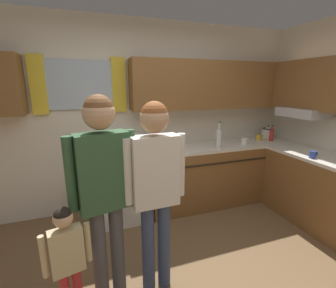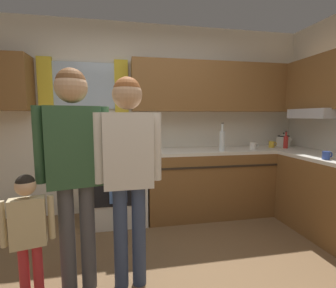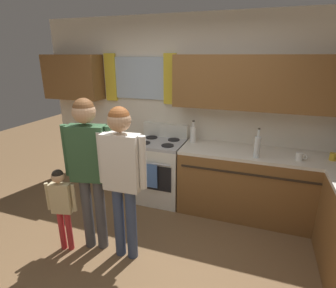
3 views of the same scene
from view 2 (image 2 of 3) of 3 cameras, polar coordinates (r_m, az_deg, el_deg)
The scene contains 13 objects.
back_wall_unit at distance 3.39m, azimuth -4.15°, elevation 8.66°, with size 4.60×0.42×2.60m.
kitchen_counter_run at distance 3.37m, azimuth 21.51°, elevation -9.33°, with size 2.30×1.95×0.90m.
stove_oven at distance 3.21m, azimuth -11.62°, elevation -9.46°, with size 0.69×0.67×1.10m.
bottle_sauce_red at distance 3.76m, azimuth 26.13°, elevation 0.50°, with size 0.06×0.06×0.25m.
bottle_milk_white at distance 3.26m, azimuth -3.79°, elevation 0.81°, with size 0.08×0.08×0.31m.
bottle_tall_clear at distance 3.17m, azimuth 12.71°, elevation 0.88°, with size 0.07×0.07×0.37m.
mug_cobalt_blue at distance 3.00m, azimuth 33.44°, elevation -2.25°, with size 0.11×0.07×0.08m.
mug_mustard_yellow at distance 3.77m, azimuth 23.39°, elevation -0.08°, with size 0.12×0.08×0.09m.
mug_ceramic_white at distance 3.46m, azimuth 19.52°, elevation -0.43°, with size 0.13×0.08×0.09m.
stovetop_kettle at distance 3.99m, azimuth 25.68°, elevation 0.86°, with size 0.27×0.20×0.21m.
adult_holding_child at distance 1.89m, azimuth -21.35°, elevation -2.49°, with size 0.51×0.24×1.69m.
adult_in_plaid at distance 1.85m, azimuth -9.37°, elevation -3.39°, with size 0.51×0.22×1.63m.
small_child at distance 1.95m, azimuth -30.21°, elevation -16.67°, with size 0.32×0.14×0.97m.
Camera 2 is at (-0.30, -1.54, 1.34)m, focal length 25.71 mm.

